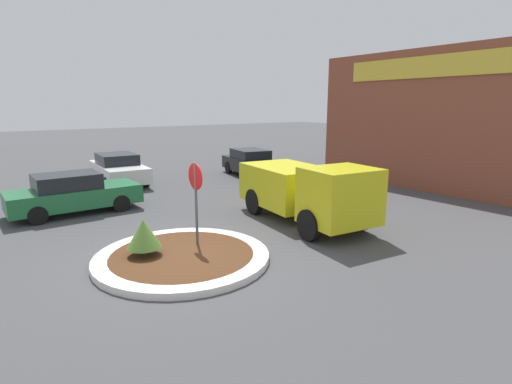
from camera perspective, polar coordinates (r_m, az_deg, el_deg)
name	(u,v)px	position (r m, az deg, el deg)	size (l,w,h in m)	color
ground_plane	(183,260)	(10.19, -10.43, -9.53)	(120.00, 120.00, 0.00)	#474749
traffic_island	(183,257)	(10.16, -10.45, -9.10)	(4.29, 4.29, 0.17)	silver
stop_sign	(196,190)	(10.35, -8.60, 0.23)	(0.69, 0.07, 2.33)	#4C4C51
island_shrub	(144,234)	(10.06, -15.73, -5.74)	(0.84, 0.84, 0.90)	brown
utility_truck	(304,190)	(12.98, 6.94, 0.35)	(5.40, 2.72, 2.02)	gold
storefront_building	(461,120)	(21.57, 27.24, 9.17)	(11.62, 6.07, 6.16)	brown
parked_sedan_white	(119,169)	(20.47, -19.05, 3.15)	(4.70, 2.22, 1.46)	silver
parked_sedan_black	(252,163)	(21.47, -0.63, 4.20)	(4.70, 2.60, 1.43)	black
parked_sedan_green	(73,193)	(15.49, -24.68, -0.16)	(1.89, 4.32, 1.42)	#1E6638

